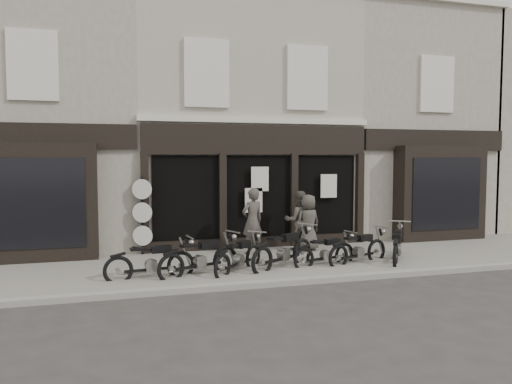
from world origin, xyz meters
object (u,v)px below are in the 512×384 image
object	(u,v)px
motorcycle_5	(359,251)
man_centre	(299,220)
motorcycle_3	(284,253)
motorcycle_4	(325,254)
motorcycle_6	(397,248)
motorcycle_1	(200,261)
motorcycle_0	(151,265)
man_left	(252,221)
motorcycle_2	(239,259)
man_right	(308,223)
advert_sign_post	(142,219)

from	to	relation	value
motorcycle_5	man_centre	bearing A→B (deg)	94.32
motorcycle_3	motorcycle_4	xyz separation A→B (m)	(1.15, -0.04, -0.08)
motorcycle_4	motorcycle_6	distance (m)	2.16
motorcycle_1	man_centre	distance (m)	4.11
motorcycle_0	motorcycle_6	xyz separation A→B (m)	(6.66, 0.20, 0.02)
man_left	man_centre	bearing A→B (deg)	170.08
motorcycle_6	man_centre	world-z (taller)	man_centre
motorcycle_2	motorcycle_4	xyz separation A→B (m)	(2.36, 0.06, -0.02)
motorcycle_3	man_centre	size ratio (longest dim) A/B	1.19
man_right	man_left	bearing A→B (deg)	-13.80
motorcycle_5	motorcycle_6	bearing A→B (deg)	-16.81
motorcycle_2	motorcycle_4	bearing A→B (deg)	-41.92
motorcycle_5	man_centre	world-z (taller)	man_centre
motorcycle_0	motorcycle_3	world-z (taller)	motorcycle_3
motorcycle_1	motorcycle_5	size ratio (longest dim) A/B	1.04
motorcycle_0	motorcycle_5	distance (m)	5.46
motorcycle_0	motorcycle_4	size ratio (longest dim) A/B	1.12
man_left	advert_sign_post	xyz separation A→B (m)	(-3.06, 0.78, 0.08)
motorcycle_6	man_left	world-z (taller)	man_left
motorcycle_1	motorcycle_5	bearing A→B (deg)	-20.68
motorcycle_0	motorcycle_3	size ratio (longest dim) A/B	1.01
motorcycle_6	man_centre	size ratio (longest dim) A/B	1.09
motorcycle_6	man_right	size ratio (longest dim) A/B	1.15
man_right	advert_sign_post	distance (m)	4.86
man_right	motorcycle_3	bearing A→B (deg)	38.68
man_right	advert_sign_post	xyz separation A→B (m)	(-4.79, 0.79, 0.19)
motorcycle_0	motorcycle_6	bearing A→B (deg)	-5.13
motorcycle_4	motorcycle_6	bearing A→B (deg)	-12.74
motorcycle_4	man_left	size ratio (longest dim) A/B	1.01
motorcycle_0	motorcycle_6	size ratio (longest dim) A/B	1.10
motorcycle_3	motorcycle_2	bearing A→B (deg)	152.82
motorcycle_4	man_left	bearing A→B (deg)	114.71
motorcycle_0	advert_sign_post	world-z (taller)	advert_sign_post
motorcycle_5	advert_sign_post	world-z (taller)	advert_sign_post
motorcycle_5	man_centre	distance (m)	2.38
motorcycle_2	advert_sign_post	distance (m)	3.55
man_left	motorcycle_6	bearing A→B (deg)	134.18
motorcycle_0	man_right	bearing A→B (deg)	16.28
motorcycle_0	man_left	bearing A→B (deg)	27.06
motorcycle_5	man_centre	xyz separation A→B (m)	(-0.90, 2.12, 0.61)
motorcycle_1	man_left	distance (m)	2.82
motorcycle_5	motorcycle_0	bearing A→B (deg)	162.95
motorcycle_3	man_left	size ratio (longest dim) A/B	1.11
man_left	man_right	size ratio (longest dim) A/B	1.13
man_centre	man_left	bearing A→B (deg)	14.52
motorcycle_0	man_centre	distance (m)	5.13
motorcycle_3	motorcycle_6	xyz separation A→B (m)	(3.31, -0.01, -0.02)
advert_sign_post	motorcycle_6	bearing A→B (deg)	-2.57
motorcycle_1	man_right	world-z (taller)	man_right
motorcycle_1	motorcycle_2	bearing A→B (deg)	-17.91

